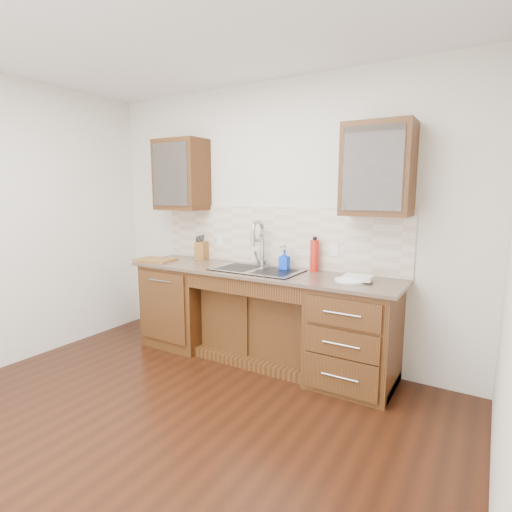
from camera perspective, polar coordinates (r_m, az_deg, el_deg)
The scene contains 24 objects.
ground at distance 3.11m, azimuth -14.77°, elevation -24.28°, with size 4.00×3.50×0.10m, color #321509.
wall_back at distance 4.06m, azimuth 2.93°, elevation 4.96°, with size 4.00×0.10×2.70m, color silver.
base_cabinet_left at distance 4.46m, azimuth -10.31°, elevation -6.67°, with size 0.70×0.62×0.88m, color #593014.
base_cabinet_center at distance 4.03m, azimuth 0.97°, elevation -9.63°, with size 1.20×0.44×0.70m, color #593014.
base_cabinet_right at distance 3.56m, azimuth 13.81°, elevation -10.93°, with size 0.70×0.62×0.88m, color #593014.
countertop at distance 3.80m, azimuth 0.19°, elevation -2.26°, with size 2.70×0.65×0.03m, color #84705B.
backsplash at distance 4.02m, azimuth 2.50°, elevation 2.85°, with size 2.70×0.02×0.59m, color beige.
sink at distance 3.80m, azimuth 0.08°, elevation -3.33°, with size 0.84×0.46×0.19m, color #9E9EA5.
faucet at distance 3.98m, azimuth 0.92°, elevation 1.41°, with size 0.04×0.04×0.40m, color #999993.
filter_tap at distance 3.88m, azimuth 4.19°, elevation -0.00°, with size 0.02×0.02×0.24m, color #999993.
upper_cabinet_left at distance 4.47m, azimuth -10.60°, elevation 11.30°, with size 0.55×0.34×0.75m, color #593014.
upper_cabinet_right at distance 3.46m, azimuth 17.03°, elevation 11.72°, with size 0.55×0.34×0.75m, color #593014.
outlet_left at distance 4.36m, azimuth -5.12°, elevation 2.20°, with size 0.08×0.01×0.12m, color white.
outlet_right at distance 3.75m, azimuth 11.15°, elevation 0.92°, with size 0.08×0.01×0.12m, color white.
soap_bottle at distance 3.80m, azimuth 4.08°, elevation -0.56°, with size 0.09×0.09×0.19m, color blue.
water_bottle at distance 3.75m, azimuth 8.34°, elevation 0.03°, with size 0.08×0.08×0.30m, color red.
plate at distance 3.42m, azimuth 13.35°, elevation -3.40°, with size 0.26×0.26×0.01m, color white.
dish_towel at distance 3.42m, azimuth 14.38°, elevation -3.01°, with size 0.23×0.17×0.04m, color silver.
knife_block at distance 4.46m, azimuth -7.66°, elevation 0.83°, with size 0.11×0.17×0.19m, color brown.
cutting_board at distance 4.46m, azimuth -14.21°, elevation -0.51°, with size 0.41×0.28×0.02m, color #97764D.
cup_left_a at distance 4.50m, azimuth -11.08°, elevation 10.67°, with size 0.13×0.13×0.11m, color white.
cup_left_b at distance 4.37m, azimuth -9.13°, elevation 10.76°, with size 0.11×0.11×0.10m, color white.
cup_right_a at distance 3.49m, azimuth 15.33°, elevation 10.89°, with size 0.12×0.12×0.09m, color silver.
cup_right_b at distance 3.43m, azimuth 19.07°, elevation 10.72°, with size 0.10×0.10×0.09m, color silver.
Camera 1 is at (1.91, -1.77, 1.65)m, focal length 28.00 mm.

